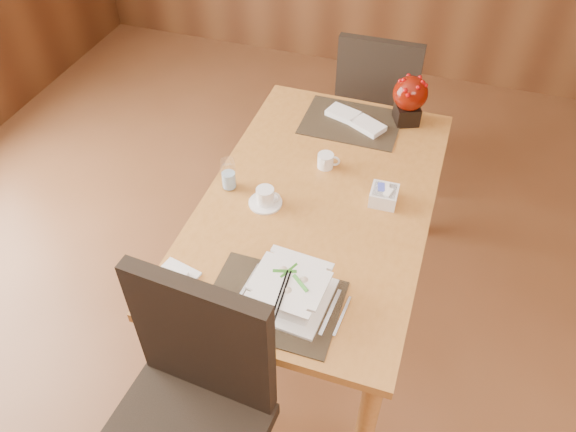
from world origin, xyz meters
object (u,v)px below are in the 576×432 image
(creamer_jug, at_px, (326,161))
(bread_plate, at_px, (173,279))
(water_glass, at_px, (228,174))
(far_chair, at_px, (377,101))
(soup_setting, at_px, (290,290))
(dining_table, at_px, (318,215))
(near_chair, at_px, (189,406))
(berry_decor, at_px, (410,98))
(sugar_caddy, at_px, (384,196))
(coffee_cup, at_px, (265,198))

(creamer_jug, bearing_deg, bread_plate, -123.34)
(water_glass, distance_m, bread_plate, 0.52)
(far_chair, bearing_deg, creamer_jug, 84.69)
(soup_setting, distance_m, water_glass, 0.63)
(soup_setting, distance_m, creamer_jug, 0.72)
(dining_table, distance_m, creamer_jug, 0.24)
(creamer_jug, bearing_deg, near_chair, -106.10)
(bread_plate, height_order, near_chair, near_chair)
(creamer_jug, distance_m, bread_plate, 0.84)
(berry_decor, xyz_separation_m, bread_plate, (-0.61, -1.21, -0.13))
(sugar_caddy, distance_m, berry_decor, 0.59)
(soup_setting, distance_m, bread_plate, 0.42)
(coffee_cup, height_order, creamer_jug, coffee_cup)
(creamer_jug, xyz_separation_m, sugar_caddy, (0.28, -0.14, -0.00))
(coffee_cup, xyz_separation_m, sugar_caddy, (0.45, 0.16, -0.00))
(dining_table, xyz_separation_m, soup_setting, (0.05, -0.52, 0.15))
(coffee_cup, xyz_separation_m, near_chair, (0.03, -0.82, -0.18))
(soup_setting, relative_size, water_glass, 2.01)
(near_chair, bearing_deg, sugar_caddy, 71.56)
(berry_decor, distance_m, near_chair, 1.63)
(soup_setting, height_order, far_chair, far_chair)
(creamer_jug, relative_size, sugar_caddy, 0.84)
(water_glass, bearing_deg, coffee_cup, -14.64)
(soup_setting, bearing_deg, creamer_jug, 100.55)
(water_glass, xyz_separation_m, creamer_jug, (0.34, 0.25, -0.04))
(dining_table, distance_m, sugar_caddy, 0.29)
(dining_table, height_order, coffee_cup, coffee_cup)
(bread_plate, bearing_deg, creamer_jug, 66.10)
(bread_plate, bearing_deg, dining_table, 56.84)
(coffee_cup, distance_m, far_chair, 1.22)
(dining_table, height_order, berry_decor, berry_decor)
(near_chair, xyz_separation_m, far_chair, (0.20, 2.00, -0.06))
(coffee_cup, height_order, near_chair, near_chair)
(dining_table, height_order, soup_setting, soup_setting)
(near_chair, height_order, far_chair, near_chair)
(dining_table, bearing_deg, coffee_cup, -153.54)
(sugar_caddy, xyz_separation_m, near_chair, (-0.41, -0.98, -0.18))
(coffee_cup, relative_size, sugar_caddy, 1.28)
(berry_decor, height_order, near_chair, near_chair)
(dining_table, distance_m, water_glass, 0.41)
(coffee_cup, bearing_deg, sugar_caddy, 19.82)
(coffee_cup, distance_m, water_glass, 0.18)
(soup_setting, relative_size, coffee_cup, 2.09)
(soup_setting, relative_size, bread_plate, 1.97)
(soup_setting, height_order, creamer_jug, soup_setting)
(sugar_caddy, height_order, berry_decor, berry_decor)
(dining_table, bearing_deg, far_chair, 88.09)
(coffee_cup, xyz_separation_m, creamer_jug, (0.17, 0.30, -0.00))
(coffee_cup, relative_size, bread_plate, 0.94)
(soup_setting, height_order, coffee_cup, soup_setting)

